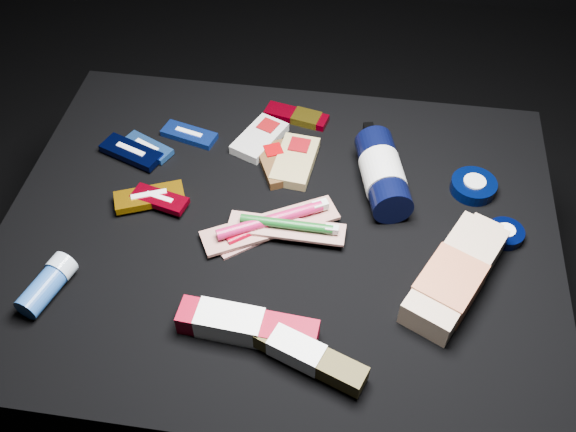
# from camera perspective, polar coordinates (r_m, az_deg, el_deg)

# --- Properties ---
(ground) EXTENTS (3.00, 3.00, 0.00)m
(ground) POSITION_cam_1_polar(r_m,az_deg,el_deg) (1.46, -0.65, -11.11)
(ground) COLOR black
(ground) RESTS_ON ground
(cloth_table) EXTENTS (0.98, 0.78, 0.40)m
(cloth_table) POSITION_cam_1_polar(r_m,az_deg,el_deg) (1.29, -0.73, -6.68)
(cloth_table) COLOR black
(cloth_table) RESTS_ON ground
(luna_bar_0) EXTENTS (0.12, 0.07, 0.01)m
(luna_bar_0) POSITION_cam_1_polar(r_m,az_deg,el_deg) (1.31, -8.77, 7.16)
(luna_bar_0) COLOR #133197
(luna_bar_0) RESTS_ON cloth_table
(luna_bar_1) EXTENTS (0.11, 0.08, 0.01)m
(luna_bar_1) POSITION_cam_1_polar(r_m,az_deg,el_deg) (1.29, -12.38, 5.99)
(luna_bar_1) COLOR blue
(luna_bar_1) RESTS_ON cloth_table
(luna_bar_2) EXTENTS (0.13, 0.09, 0.02)m
(luna_bar_2) POSITION_cam_1_polar(r_m,az_deg,el_deg) (1.28, -13.76, 5.54)
(luna_bar_2) COLOR black
(luna_bar_2) RESTS_ON cloth_table
(luna_bar_3) EXTENTS (0.13, 0.09, 0.02)m
(luna_bar_3) POSITION_cam_1_polar(r_m,az_deg,el_deg) (1.19, -12.21, 1.65)
(luna_bar_3) COLOR #AC7209
(luna_bar_3) RESTS_ON cloth_table
(luna_bar_4) EXTENTS (0.11, 0.06, 0.01)m
(luna_bar_4) POSITION_cam_1_polar(r_m,az_deg,el_deg) (1.18, -11.34, 1.47)
(luna_bar_4) COLOR maroon
(luna_bar_4) RESTS_ON cloth_table
(clif_bar_0) EXTENTS (0.10, 0.13, 0.02)m
(clif_bar_0) POSITION_cam_1_polar(r_m,az_deg,el_deg) (1.23, -0.98, 4.81)
(clif_bar_0) COLOR #4D3016
(clif_bar_0) RESTS_ON cloth_table
(clif_bar_1) EXTENTS (0.11, 0.13, 0.02)m
(clif_bar_1) POSITION_cam_1_polar(r_m,az_deg,el_deg) (1.29, -2.42, 7.04)
(clif_bar_1) COLOR #B0AFA9
(clif_bar_1) RESTS_ON cloth_table
(clif_bar_2) EXTENTS (0.08, 0.14, 0.02)m
(clif_bar_2) POSITION_cam_1_polar(r_m,az_deg,el_deg) (1.24, 0.70, 5.08)
(clif_bar_2) COLOR #A18F57
(clif_bar_2) RESTS_ON cloth_table
(power_bar) EXTENTS (0.14, 0.07, 0.02)m
(power_bar) POSITION_cam_1_polar(r_m,az_deg,el_deg) (1.33, 1.05, 8.81)
(power_bar) COLOR maroon
(power_bar) RESTS_ON cloth_table
(lotion_bottle) EXTENTS (0.12, 0.24, 0.08)m
(lotion_bottle) POSITION_cam_1_polar(r_m,az_deg,el_deg) (1.18, 8.40, 3.78)
(lotion_bottle) COLOR black
(lotion_bottle) RESTS_ON cloth_table
(cream_tin_upper) EXTENTS (0.08, 0.08, 0.03)m
(cream_tin_upper) POSITION_cam_1_polar(r_m,az_deg,el_deg) (1.23, 16.16, 2.58)
(cream_tin_upper) COLOR black
(cream_tin_upper) RESTS_ON cloth_table
(cream_tin_lower) EXTENTS (0.06, 0.06, 0.02)m
(cream_tin_lower) POSITION_cam_1_polar(r_m,az_deg,el_deg) (1.17, 18.73, -1.48)
(cream_tin_lower) COLOR black
(cream_tin_lower) RESTS_ON cloth_table
(bodywash_bottle) EXTENTS (0.18, 0.25, 0.05)m
(bodywash_bottle) POSITION_cam_1_polar(r_m,az_deg,el_deg) (1.07, 14.55, -5.29)
(bodywash_bottle) COLOR #C6A98B
(bodywash_bottle) RESTS_ON cloth_table
(deodorant_stick) EXTENTS (0.07, 0.11, 0.04)m
(deodorant_stick) POSITION_cam_1_polar(r_m,az_deg,el_deg) (1.10, -20.60, -5.71)
(deodorant_stick) COLOR #214E99
(deodorant_stick) RESTS_ON cloth_table
(toothbrush_pack_0) EXTENTS (0.17, 0.15, 0.02)m
(toothbrush_pack_0) POSITION_cam_1_polar(r_m,az_deg,el_deg) (1.12, -1.90, -1.07)
(toothbrush_pack_0) COLOR #B7B0AA
(toothbrush_pack_0) RESTS_ON cloth_table
(toothbrush_pack_1) EXTENTS (0.24, 0.17, 0.03)m
(toothbrush_pack_1) POSITION_cam_1_polar(r_m,az_deg,el_deg) (1.12, -1.42, -0.58)
(toothbrush_pack_1) COLOR beige
(toothbrush_pack_1) RESTS_ON cloth_table
(toothbrush_pack_2) EXTENTS (0.20, 0.05, 0.02)m
(toothbrush_pack_2) POSITION_cam_1_polar(r_m,az_deg,el_deg) (1.10, 0.01, -0.94)
(toothbrush_pack_2) COLOR beige
(toothbrush_pack_2) RESTS_ON cloth_table
(toothpaste_carton_red) EXTENTS (0.22, 0.06, 0.04)m
(toothpaste_carton_red) POSITION_cam_1_polar(r_m,az_deg,el_deg) (0.99, -4.16, -9.67)
(toothpaste_carton_red) COLOR maroon
(toothpaste_carton_red) RESTS_ON cloth_table
(toothpaste_carton_green) EXTENTS (0.18, 0.10, 0.03)m
(toothpaste_carton_green) POSITION_cam_1_polar(r_m,az_deg,el_deg) (0.96, 1.56, -12.22)
(toothpaste_carton_green) COLOR #403613
(toothpaste_carton_green) RESTS_ON cloth_table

